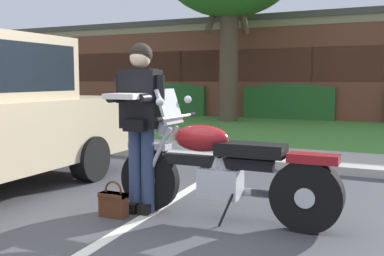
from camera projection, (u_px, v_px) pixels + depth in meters
ground_plane at (134, 231)px, 4.08m from camera, size 140.00×140.00×0.00m
curb_strip at (254, 163)px, 7.10m from camera, size 60.00×0.20×0.12m
concrete_walk at (269, 156)px, 7.86m from camera, size 60.00×1.50×0.08m
grass_lawn at (315, 132)px, 11.50m from camera, size 60.00×6.63×0.06m
stall_stripe_1 at (134, 222)px, 4.31m from camera, size 0.47×4.40×0.01m
motorcycle at (230, 170)px, 4.33m from camera, size 2.24×0.82×1.26m
rider_person at (140, 114)px, 4.56m from camera, size 0.53×0.60×1.70m
handbag at (113, 202)px, 4.49m from camera, size 0.28×0.13×0.36m
hedge_left at (179, 98)px, 17.02m from camera, size 2.46×0.90×1.24m
hedge_center_left at (291, 100)px, 15.19m from camera, size 2.97×0.90×1.24m
brick_building at (338, 70)px, 19.53m from camera, size 27.84×11.32×3.50m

